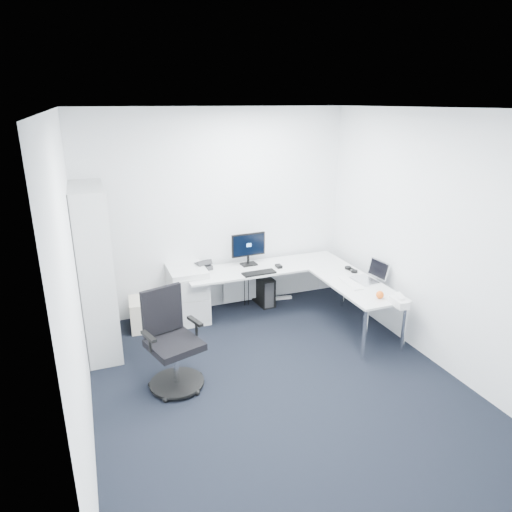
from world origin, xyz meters
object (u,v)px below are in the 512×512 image
object	(u,v)px
monitor	(249,249)
laptop	(365,272)
bookshelf	(95,271)
task_chair	(174,342)
l_desk	(275,297)

from	to	relation	value
monitor	laptop	xyz separation A→B (m)	(1.14, -1.07, -0.11)
bookshelf	task_chair	world-z (taller)	bookshelf
monitor	task_chair	bearing A→B (deg)	-134.50
bookshelf	task_chair	bearing A→B (deg)	-59.25
task_chair	laptop	distance (m)	2.52
l_desk	monitor	bearing A→B (deg)	113.87
l_desk	monitor	xyz separation A→B (m)	(-0.20, 0.45, 0.55)
bookshelf	task_chair	distance (m)	1.35
l_desk	bookshelf	bearing A→B (deg)	178.68
monitor	laptop	world-z (taller)	monitor
l_desk	monitor	world-z (taller)	monitor
task_chair	monitor	distance (m)	2.03
bookshelf	monitor	distance (m)	2.02
task_chair	monitor	size ratio (longest dim) A/B	2.14
task_chair	laptop	world-z (taller)	task_chair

